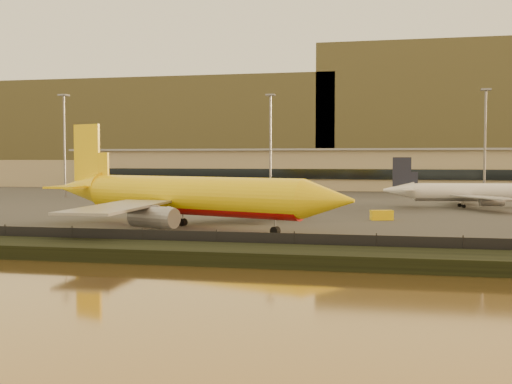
% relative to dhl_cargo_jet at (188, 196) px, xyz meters
% --- Properties ---
extents(ground, '(900.00, 900.00, 0.00)m').
position_rel_dhl_cargo_jet_xyz_m(ground, '(7.96, -8.10, -4.62)').
color(ground, black).
rests_on(ground, ground).
extents(embankment, '(320.00, 7.00, 1.40)m').
position_rel_dhl_cargo_jet_xyz_m(embankment, '(7.96, -25.10, -3.92)').
color(embankment, black).
rests_on(embankment, ground).
extents(tarmac, '(320.00, 220.00, 0.20)m').
position_rel_dhl_cargo_jet_xyz_m(tarmac, '(7.96, 86.90, -4.52)').
color(tarmac, '#2D2D2D').
rests_on(tarmac, ground).
extents(perimeter_fence, '(300.00, 0.05, 2.20)m').
position_rel_dhl_cargo_jet_xyz_m(perimeter_fence, '(7.96, -21.10, -3.32)').
color(perimeter_fence, black).
rests_on(perimeter_fence, tarmac).
extents(terminal_building, '(202.00, 25.00, 12.60)m').
position_rel_dhl_cargo_jet_xyz_m(terminal_building, '(-6.56, 117.45, 1.62)').
color(terminal_building, tan).
rests_on(terminal_building, tarmac).
extents(apron_light_masts, '(152.20, 12.20, 25.40)m').
position_rel_dhl_cargo_jet_xyz_m(apron_light_masts, '(22.96, 66.90, 11.08)').
color(apron_light_masts, slate).
rests_on(apron_light_masts, tarmac).
extents(distant_hills, '(470.00, 160.00, 70.00)m').
position_rel_dhl_cargo_jet_xyz_m(distant_hills, '(-12.78, 331.90, 26.77)').
color(distant_hills, brown).
rests_on(distant_hills, ground).
extents(dhl_cargo_jet, '(48.01, 45.56, 14.82)m').
position_rel_dhl_cargo_jet_xyz_m(dhl_cargo_jet, '(0.00, 0.00, 0.00)').
color(dhl_cargo_jet, yellow).
rests_on(dhl_cargo_jet, tarmac).
extents(white_narrowbody_jet, '(34.25, 33.08, 9.85)m').
position_rel_dhl_cargo_jet_xyz_m(white_narrowbody_jet, '(42.59, 47.52, -1.48)').
color(white_narrowbody_jet, white).
rests_on(white_narrowbody_jet, tarmac).
extents(gse_vehicle_yellow, '(3.72, 2.50, 1.54)m').
position_rel_dhl_cargo_jet_xyz_m(gse_vehicle_yellow, '(25.85, 17.94, -3.65)').
color(gse_vehicle_yellow, yellow).
rests_on(gse_vehicle_yellow, tarmac).
extents(gse_vehicle_white, '(3.80, 1.92, 1.66)m').
position_rel_dhl_cargo_jet_xyz_m(gse_vehicle_white, '(0.05, 26.41, -3.59)').
color(gse_vehicle_white, white).
rests_on(gse_vehicle_white, tarmac).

